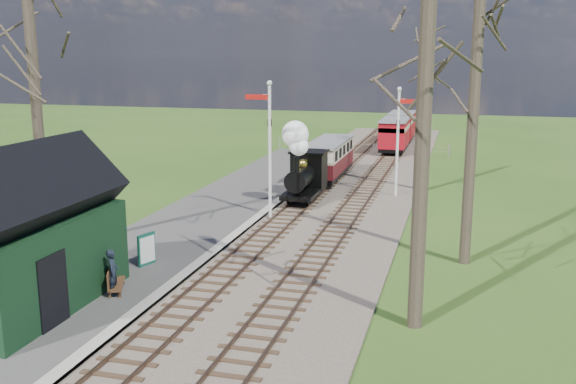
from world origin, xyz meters
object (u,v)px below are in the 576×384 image
sign_board (147,249)px  bench (113,280)px  red_carriage_a (395,134)px  person (113,272)px  locomotive (303,166)px  red_carriage_b (402,126)px  semaphore_near (268,140)px  station_shed (25,238)px  semaphore_far (399,134)px  coach (329,157)px

sign_board → bench: size_ratio=0.80×
red_carriage_a → person: size_ratio=3.41×
red_carriage_a → person: (-5.07, -31.59, -0.52)m
locomotive → red_carriage_b: locomotive is taller
red_carriage_a → red_carriage_b: same height
semaphore_near → red_carriage_a: semaphore_near is taller
station_shed → red_carriage_b: 39.17m
semaphore_far → locomotive: semaphore_far is taller
red_carriage_a → red_carriage_b: (0.00, 5.50, 0.00)m
coach → bench: coach is taller
semaphore_far → red_carriage_a: bearing=96.7°
bench → semaphore_far: bearing=66.7°
coach → red_carriage_a: 11.85m
coach → red_carriage_a: red_carriage_a is taller
sign_board → person: 2.84m
person → station_shed: bearing=108.4°
semaphore_far → red_carriage_b: (-1.77, 20.55, -1.92)m
coach → locomotive: bearing=-90.1°
semaphore_near → semaphore_far: bearing=49.4°
red_carriage_b → bench: size_ratio=3.51×
semaphore_near → red_carriage_b: semaphore_near is taller
sign_board → person: person is taller
red_carriage_a → locomotive: bearing=-98.4°
red_carriage_b → bench: (-5.23, -36.82, -0.88)m
locomotive → sign_board: (-2.80, -11.16, -1.15)m
station_shed → bench: bearing=46.0°
station_shed → semaphore_near: semaphore_near is taller
locomotive → red_carriage_a: 17.81m
locomotive → red_carriage_a: size_ratio=0.84×
semaphore_near → coach: semaphore_near is taller
locomotive → person: locomotive is taller
station_shed → red_carriage_a: bearing=78.2°
coach → red_carriage_b: red_carriage_b is taller
red_carriage_b → sign_board: 34.70m
coach → red_carriage_a: (2.60, 11.56, 0.04)m
coach → red_carriage_b: 17.25m
station_shed → locomotive: station_shed is taller
sign_board → person: size_ratio=0.78×
bench → coach: bearing=82.4°
coach → sign_board: coach is taller
red_carriage_a → sign_board: red_carriage_a is taller
semaphore_near → person: 11.02m
semaphore_far → person: (-6.85, -16.54, -2.44)m
red_carriage_b → sign_board: size_ratio=4.37×
semaphore_far → red_carriage_a: size_ratio=1.18×
coach → sign_board: (-2.81, -17.22, -0.64)m
semaphore_far → coach: bearing=141.4°
semaphore_near → red_carriage_a: (3.37, 21.05, -2.19)m
person → red_carriage_a: bearing=-29.4°
station_shed → bench: station_shed is taller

